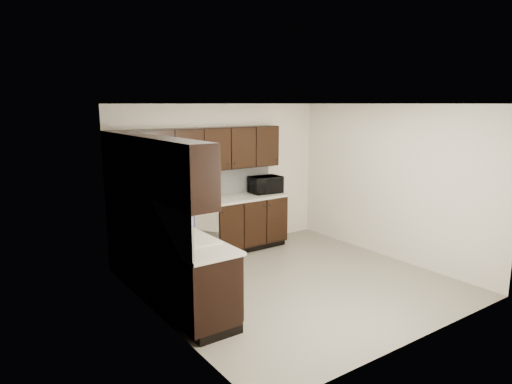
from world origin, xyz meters
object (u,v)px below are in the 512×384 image
sink (186,244)px  microwave (266,185)px  storage_bin (142,209)px  toaster_oven (128,203)px  blue_pitcher (184,222)px

sink → microwave: size_ratio=1.52×
sink → storage_bin: bearing=90.3°
sink → toaster_oven: bearing=92.3°
sink → toaster_oven: (-0.07, 1.74, 0.18)m
blue_pitcher → toaster_oven: bearing=102.1°
sink → storage_bin: size_ratio=1.58×
storage_bin → blue_pitcher: size_ratio=1.68×
blue_pitcher → storage_bin: bearing=100.7°
storage_bin → blue_pitcher: blue_pitcher is taller
toaster_oven → sink: bearing=-83.9°
sink → blue_pitcher: size_ratio=2.65×
microwave → blue_pitcher: size_ratio=1.75×
toaster_oven → storage_bin: 0.39m
storage_bin → blue_pitcher: bearing=-86.7°
toaster_oven → blue_pitcher: size_ratio=1.26×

